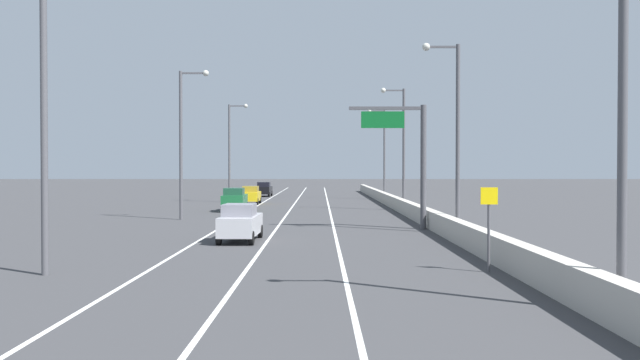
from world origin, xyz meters
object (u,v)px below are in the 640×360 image
object	(u,v)px
lamp_post_left_near	(54,97)
car_green_3	(237,200)
lamp_post_right_near	(616,70)
lamp_post_right_fourth	(385,148)
lamp_post_right_third	(403,141)
lamp_post_left_far	(234,146)
overhead_sign_gantry	(414,151)
lamp_post_right_second	(456,125)
car_yellow_0	(253,195)
car_black_2	(266,189)
speed_advisory_sign	(491,223)
car_silver_1	(243,223)

from	to	relation	value
lamp_post_left_near	car_green_3	xyz separation A→B (m)	(1.85, 33.76, -5.11)
lamp_post_right_near	car_green_3	xyz separation A→B (m)	(-14.69, 39.76, -5.11)
lamp_post_right_fourth	lamp_post_left_near	distance (m)	57.60
lamp_post_right_third	lamp_post_left_far	distance (m)	21.91
overhead_sign_gantry	car_green_3	bearing A→B (deg)	127.59
lamp_post_right_second	lamp_post_left_near	xyz separation A→B (m)	(-16.71, -14.39, 0.00)
lamp_post_right_near	car_yellow_0	world-z (taller)	lamp_post_right_near
overhead_sign_gantry	lamp_post_right_third	bearing A→B (deg)	84.91
car_yellow_0	overhead_sign_gantry	bearing A→B (deg)	-65.70
lamp_post_right_fourth	car_yellow_0	xyz separation A→B (m)	(-14.53, -10.10, -5.18)
car_black_2	car_green_3	distance (m)	29.80
lamp_post_left_near	car_green_3	bearing A→B (deg)	86.86
lamp_post_right_near	lamp_post_left_far	bearing A→B (deg)	107.18
overhead_sign_gantry	lamp_post_left_far	world-z (taller)	lamp_post_left_far
speed_advisory_sign	car_green_3	xyz separation A→B (m)	(-13.30, 33.19, -0.76)
speed_advisory_sign	lamp_post_right_third	world-z (taller)	lamp_post_right_third
overhead_sign_gantry	lamp_post_right_near	distance (m)	23.18
lamp_post_right_second	car_yellow_0	xyz separation A→B (m)	(-14.64, 30.68, -5.18)
car_green_3	lamp_post_right_near	bearing A→B (deg)	-69.72
lamp_post_right_second	lamp_post_right_fourth	xyz separation A→B (m)	(-0.11, 40.77, 0.00)
overhead_sign_gantry	lamp_post_right_fourth	bearing A→B (deg)	87.15
lamp_post_left_far	car_yellow_0	distance (m)	6.94
speed_advisory_sign	car_silver_1	world-z (taller)	speed_advisory_sign
lamp_post_right_third	car_yellow_0	bearing A→B (deg)	144.10
overhead_sign_gantry	car_green_3	world-z (taller)	overhead_sign_gantry
lamp_post_right_second	lamp_post_right_third	size ratio (longest dim) A/B	1.00
speed_advisory_sign	car_silver_1	size ratio (longest dim) A/B	0.68
lamp_post_right_second	car_silver_1	world-z (taller)	lamp_post_right_second
lamp_post_right_near	car_black_2	world-z (taller)	lamp_post_right_near
speed_advisory_sign	lamp_post_right_fourth	distance (m)	54.77
lamp_post_right_near	lamp_post_right_third	bearing A→B (deg)	90.36
speed_advisory_sign	lamp_post_right_third	bearing A→B (deg)	88.10
lamp_post_right_fourth	lamp_post_left_far	world-z (taller)	same
lamp_post_right_fourth	car_green_3	xyz separation A→B (m)	(-14.75, -21.40, -5.11)
lamp_post_left_near	car_yellow_0	distance (m)	45.41
speed_advisory_sign	car_yellow_0	world-z (taller)	speed_advisory_sign
lamp_post_right_fourth	lamp_post_right_second	bearing A→B (deg)	-89.85
lamp_post_left_near	lamp_post_right_fourth	bearing A→B (deg)	73.25
speed_advisory_sign	lamp_post_left_far	distance (m)	50.99
car_black_2	car_silver_1	bearing A→B (deg)	-86.40
speed_advisory_sign	car_green_3	world-z (taller)	speed_advisory_sign
lamp_post_right_near	lamp_post_right_second	bearing A→B (deg)	89.53
lamp_post_right_near	car_yellow_0	size ratio (longest dim) A/B	2.57
lamp_post_left_far	car_silver_1	size ratio (longest dim) A/B	2.44
lamp_post_right_third	lamp_post_left_near	distance (m)	38.40
lamp_post_right_near	lamp_post_left_far	distance (m)	57.49
lamp_post_right_third	lamp_post_right_near	bearing A→B (deg)	-89.64
speed_advisory_sign	lamp_post_right_near	distance (m)	8.01
lamp_post_right_third	car_yellow_0	world-z (taller)	lamp_post_right_third
lamp_post_right_third	lamp_post_left_far	bearing A→B (deg)	139.76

